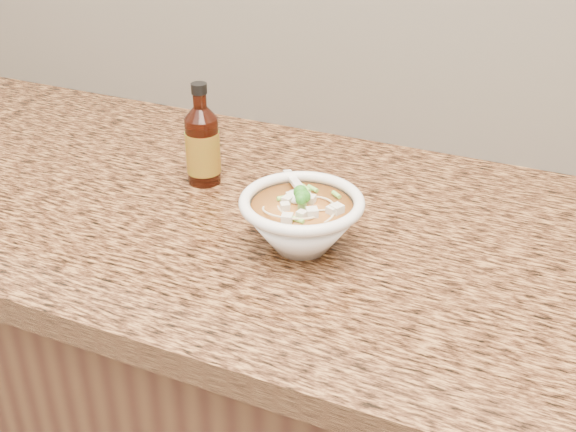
% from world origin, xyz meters
% --- Properties ---
extents(counter_slab, '(4.00, 0.68, 0.04)m').
position_xyz_m(counter_slab, '(0.00, 1.68, 0.88)').
color(counter_slab, '#A06D3A').
rests_on(counter_slab, cabinet).
extents(soup_bowl, '(0.17, 0.18, 0.09)m').
position_xyz_m(soup_bowl, '(-0.05, 1.60, 0.94)').
color(soup_bowl, white).
rests_on(soup_bowl, counter_slab).
extents(hot_sauce_bottle, '(0.07, 0.07, 0.16)m').
position_xyz_m(hot_sauce_bottle, '(-0.27, 1.71, 0.96)').
color(hot_sauce_bottle, '#3B1108').
rests_on(hot_sauce_bottle, counter_slab).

